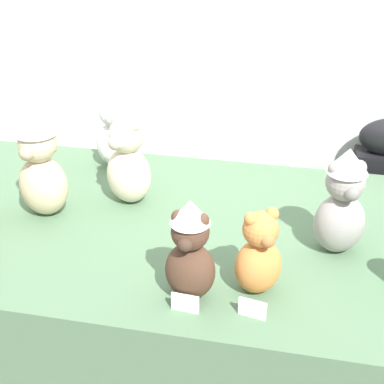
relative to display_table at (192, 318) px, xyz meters
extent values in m
cube|color=#4C6B4C|center=(0.00, 0.00, 0.00)|extent=(1.97, 0.96, 0.75)
cube|color=black|center=(0.66, 0.61, 0.02)|extent=(0.29, 0.13, 0.78)
ellipsoid|color=gray|center=(0.43, -0.04, 0.46)|extent=(0.18, 0.17, 0.18)
sphere|color=gray|center=(0.43, -0.04, 0.60)|extent=(0.11, 0.11, 0.11)
sphere|color=gray|center=(0.40, -0.05, 0.64)|extent=(0.04, 0.04, 0.04)
sphere|color=gray|center=(0.46, -0.03, 0.64)|extent=(0.04, 0.04, 0.04)
sphere|color=slate|center=(0.45, -0.08, 0.59)|extent=(0.04, 0.04, 0.04)
cone|color=silver|center=(0.43, -0.04, 0.66)|extent=(0.11, 0.11, 0.07)
ellipsoid|color=#D17F3D|center=(0.23, -0.27, 0.45)|extent=(0.16, 0.15, 0.15)
sphere|color=#D17F3D|center=(0.23, -0.27, 0.56)|extent=(0.09, 0.09, 0.09)
sphere|color=#D17F3D|center=(0.20, -0.28, 0.60)|extent=(0.03, 0.03, 0.03)
sphere|color=#D17F3D|center=(0.25, -0.25, 0.60)|extent=(0.03, 0.03, 0.03)
sphere|color=#A06536|center=(0.25, -0.30, 0.55)|extent=(0.04, 0.04, 0.04)
ellipsoid|color=beige|center=(-0.23, 0.11, 0.47)|extent=(0.20, 0.19, 0.19)
sphere|color=beige|center=(-0.23, 0.11, 0.61)|extent=(0.11, 0.11, 0.11)
sphere|color=beige|center=(-0.27, 0.13, 0.66)|extent=(0.04, 0.04, 0.04)
sphere|color=beige|center=(-0.20, 0.10, 0.66)|extent=(0.04, 0.04, 0.04)
sphere|color=#ABA08A|center=(-0.26, 0.07, 0.60)|extent=(0.05, 0.05, 0.05)
ellipsoid|color=#CCB78E|center=(-0.47, -0.01, 0.47)|extent=(0.19, 0.17, 0.20)
sphere|color=#CCB78E|center=(-0.47, -0.01, 0.62)|extent=(0.12, 0.12, 0.12)
sphere|color=#CCB78E|center=(-0.51, -0.01, 0.66)|extent=(0.04, 0.04, 0.04)
sphere|color=#CCB78E|center=(-0.44, -0.02, 0.66)|extent=(0.04, 0.04, 0.04)
sphere|color=#9D8E71|center=(-0.49, -0.06, 0.61)|extent=(0.05, 0.05, 0.05)
cone|color=silver|center=(-0.47, -0.01, 0.69)|extent=(0.12, 0.12, 0.08)
ellipsoid|color=white|center=(-0.37, 0.36, 0.46)|extent=(0.15, 0.14, 0.17)
sphere|color=white|center=(-0.37, 0.36, 0.58)|extent=(0.10, 0.10, 0.10)
sphere|color=white|center=(-0.40, 0.36, 0.62)|extent=(0.04, 0.04, 0.04)
sphere|color=white|center=(-0.34, 0.37, 0.62)|extent=(0.04, 0.04, 0.04)
sphere|color=#B4B3AF|center=(-0.36, 0.32, 0.57)|extent=(0.04, 0.04, 0.04)
ellipsoid|color=#4C3323|center=(0.06, -0.33, 0.45)|extent=(0.14, 0.12, 0.16)
sphere|color=#4C3323|center=(0.06, -0.33, 0.57)|extent=(0.09, 0.09, 0.09)
sphere|color=#4C3323|center=(0.03, -0.32, 0.61)|extent=(0.04, 0.04, 0.04)
sphere|color=#4C3323|center=(0.09, -0.33, 0.61)|extent=(0.04, 0.04, 0.04)
sphere|color=#412E23|center=(0.06, -0.37, 0.56)|extent=(0.04, 0.04, 0.04)
cone|color=silver|center=(0.06, -0.33, 0.63)|extent=(0.10, 0.10, 0.06)
cube|color=white|center=(0.06, -0.39, 0.40)|extent=(0.07, 0.01, 0.05)
cube|color=white|center=(0.23, -0.38, 0.40)|extent=(0.07, 0.02, 0.05)
camera|label=1|loc=(0.30, -1.43, 1.30)|focal=52.11mm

